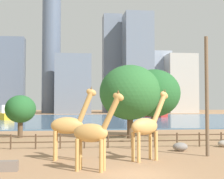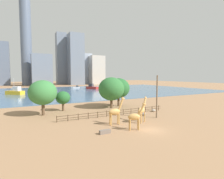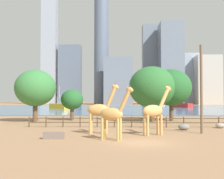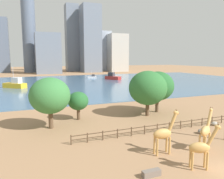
% 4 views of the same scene
% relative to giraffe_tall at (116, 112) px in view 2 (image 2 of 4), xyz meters
% --- Properties ---
extents(ground_plane, '(400.00, 400.00, 0.00)m').
position_rel_giraffe_tall_xyz_m(ground_plane, '(3.68, 74.46, -2.41)').
color(ground_plane, '#9E7551').
extents(harbor_water, '(180.00, 86.00, 0.20)m').
position_rel_giraffe_tall_xyz_m(harbor_water, '(3.68, 71.46, -2.31)').
color(harbor_water, '#476B8C').
rests_on(harbor_water, ground).
extents(giraffe_tall, '(3.28, 1.06, 5.17)m').
position_rel_giraffe_tall_xyz_m(giraffe_tall, '(0.00, 0.00, 0.00)').
color(giraffe_tall, tan).
rests_on(giraffe_tall, ground).
extents(giraffe_companion, '(3.29, 2.14, 4.99)m').
position_rel_giraffe_tall_xyz_m(giraffe_companion, '(5.31, -0.85, -0.05)').
color(giraffe_companion, tan).
rests_on(giraffe_companion, ground).
extents(giraffe_young, '(3.10, 1.68, 4.70)m').
position_rel_giraffe_tall_xyz_m(giraffe_young, '(1.39, -4.25, -0.20)').
color(giraffe_young, tan).
rests_on(giraffe_young, ground).
extents(utility_pole, '(0.28, 0.28, 9.04)m').
position_rel_giraffe_tall_xyz_m(utility_pole, '(10.27, 0.59, 2.10)').
color(utility_pole, brown).
rests_on(utility_pole, ground).
extents(boulder_near_fence, '(1.25, 0.96, 0.72)m').
position_rel_giraffe_tall_xyz_m(boulder_near_fence, '(9.14, 3.60, -2.05)').
color(boulder_near_fence, gray).
rests_on(boulder_near_fence, ground).
extents(boulder_by_pole, '(1.09, 0.83, 0.62)m').
position_rel_giraffe_tall_xyz_m(boulder_by_pole, '(13.98, 5.86, -2.10)').
color(boulder_by_pole, gray).
rests_on(boulder_by_pole, ground).
extents(feeding_trough, '(1.80, 0.60, 0.60)m').
position_rel_giraffe_tall_xyz_m(feeding_trough, '(-3.84, -3.67, -2.11)').
color(feeding_trough, '#72665B').
rests_on(feeding_trough, ground).
extents(enclosure_fence, '(26.12, 0.14, 1.30)m').
position_rel_giraffe_tall_xyz_m(enclosure_fence, '(3.57, 6.46, -1.66)').
color(enclosure_fence, '#4C3826').
rests_on(enclosure_fence, ground).
extents(tree_left_large, '(3.63, 3.63, 5.02)m').
position_rel_giraffe_tall_xyz_m(tree_left_large, '(-5.84, 17.39, 0.94)').
color(tree_left_large, brown).
rests_on(tree_left_large, ground).
extents(tree_center_broad, '(6.21, 6.21, 7.97)m').
position_rel_giraffe_tall_xyz_m(tree_center_broad, '(-10.93, 14.21, 2.74)').
color(tree_center_broad, brown).
rests_on(tree_center_broad, ground).
extents(tree_right_tall, '(7.13, 7.13, 8.54)m').
position_rel_giraffe_tall_xyz_m(tree_right_tall, '(6.93, 15.22, 2.90)').
color(tree_right_tall, brown).
rests_on(tree_right_tall, ground).
extents(tree_left_small, '(6.49, 6.49, 8.25)m').
position_rel_giraffe_tall_xyz_m(tree_left_small, '(10.20, 16.95, 2.90)').
color(tree_left_small, brown).
rests_on(tree_left_small, ground).
extents(boat_ferry, '(8.39, 8.03, 7.69)m').
position_rel_giraffe_tall_xyz_m(boat_ferry, '(-17.93, 65.60, -0.93)').
color(boat_ferry, gold).
rests_on(boat_ferry, harbor_water).
extents(boat_sailboat, '(6.77, 8.47, 7.33)m').
position_rel_giraffe_tall_xyz_m(boat_sailboat, '(26.20, 81.20, -0.99)').
color(boat_sailboat, '#B22D28').
rests_on(boat_sailboat, harbor_water).
extents(boat_tug, '(4.86, 2.88, 4.12)m').
position_rel_giraffe_tall_xyz_m(boat_tug, '(18.89, 92.11, -1.52)').
color(boat_tug, silver).
rests_on(boat_tug, harbor_water).
extents(skyline_tower_needle, '(14.60, 15.97, 29.79)m').
position_rel_giraffe_tall_xyz_m(skyline_tower_needle, '(55.72, 146.39, 12.48)').
color(skyline_tower_needle, '#B7B2A8').
rests_on(skyline_tower_needle, ground).
extents(skyline_block_central, '(16.83, 15.03, 27.84)m').
position_rel_giraffe_tall_xyz_m(skyline_block_central, '(1.01, 140.09, 11.50)').
color(skyline_block_central, slate).
rests_on(skyline_block_central, ground).
extents(skyline_block_left, '(9.75, 9.75, 80.36)m').
position_rel_giraffe_tall_xyz_m(skyline_block_left, '(-10.26, 157.84, 37.77)').
color(skyline_block_left, slate).
rests_on(skyline_block_left, ground).
extents(skyline_block_right, '(14.04, 14.86, 50.40)m').
position_rel_giraffe_tall_xyz_m(skyline_block_right, '(33.61, 145.82, 22.79)').
color(skyline_block_right, slate).
rests_on(skyline_block_right, ground).
extents(skyline_tower_short, '(10.04, 10.14, 52.97)m').
position_rel_giraffe_tall_xyz_m(skyline_tower_short, '(22.28, 159.96, 24.07)').
color(skyline_tower_short, slate).
rests_on(skyline_tower_short, ground).
extents(skyline_block_wide, '(14.77, 8.26, 40.12)m').
position_rel_giraffe_tall_xyz_m(skyline_block_wide, '(-31.99, 162.70, 17.64)').
color(skyline_block_wide, slate).
rests_on(skyline_block_wide, ground).
extents(skyline_tower_far, '(12.40, 13.16, 32.72)m').
position_rel_giraffe_tall_xyz_m(skyline_tower_far, '(46.71, 156.41, 13.95)').
color(skyline_tower_far, '#939EAD').
rests_on(skyline_tower_far, ground).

